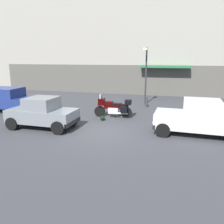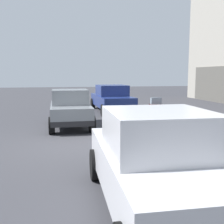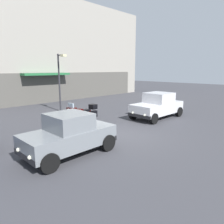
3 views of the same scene
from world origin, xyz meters
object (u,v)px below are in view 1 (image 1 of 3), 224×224
Objects in this scene: helmet at (103,118)px; car_hatchback_near at (198,118)px; car_compact_side at (42,113)px; streetlamp_curbside at (146,70)px; bollard_curbside at (146,101)px; motorcycle at (114,107)px; car_sedan_far at (6,99)px.

car_hatchback_near is (4.96, -1.19, 0.67)m from helmet.
car_compact_side is (-2.48, -2.12, 0.63)m from helmet.
helmet is 0.08× the size of car_compact_side.
streetlamp_curbside is 5.21× the size of bollard_curbside.
motorcycle is 0.65× the size of car_compact_side.
motorcycle is 4.99m from car_hatchback_near.
car_compact_side is (-2.90, -2.99, 0.15)m from motorcycle.
bollard_curbside is at bearing 65.47° from helmet.
streetlamp_curbside is at bearing 105.61° from bollard_curbside.
streetlamp_curbside is (1.31, 4.19, 1.99)m from motorcycle.
streetlamp_curbside is at bearing -120.15° from car_compact_side.
bollard_curbside is at bearing -118.21° from motorcycle.
bollard_curbside is (8.80, 3.73, -0.35)m from car_sedan_far.
car_hatchback_near reaches higher than motorcycle.
car_sedan_far is at bearing -31.08° from car_compact_side.
motorcycle is 4.82m from streetlamp_curbside.
bollard_curbside is (0.22, -0.80, -2.18)m from streetlamp_curbside.
car_sedan_far reaches higher than bollard_curbside.
car_hatchback_near reaches higher than car_sedan_far.
car_compact_side is at bearing -120.37° from streetlamp_curbside.
motorcycle is 0.49× the size of car_sedan_far.
car_sedan_far reaches higher than helmet.
car_sedan_far is 9.56m from bollard_curbside.
motorcycle reaches higher than bollard_curbside.
car_compact_side is at bearing -32.34° from car_sedan_far.
bollard_curbside is at bearing -124.55° from car_compact_side.
car_sedan_far is (-7.27, -0.33, 0.16)m from motorcycle.
car_hatchback_near reaches higher than helmet.
helmet is at bearing -5.53° from car_sedan_far.
car_sedan_far is (-11.81, 1.73, -0.03)m from car_hatchback_near.
streetlamp_curbside reaches higher than car_compact_side.
car_sedan_far is 5.69× the size of bollard_curbside.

